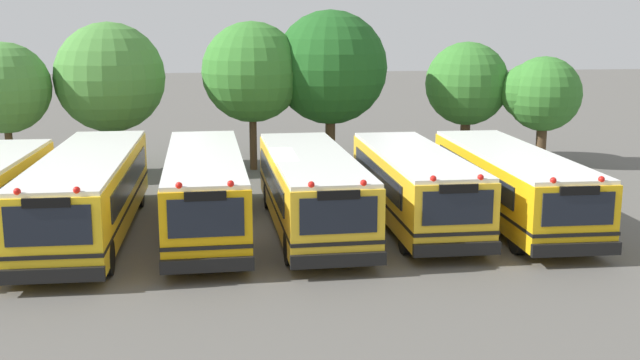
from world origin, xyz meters
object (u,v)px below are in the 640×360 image
object	(u,v)px
tree_5	(466,86)
school_bus_5	(511,182)
school_bus_2	(205,189)
tree_3	(249,72)
tree_2	(110,78)
tree_6	(539,94)
school_bus_1	(88,191)
school_bus_3	(311,188)
school_bus_4	(414,184)
tree_1	(2,88)
tree_4	(328,67)

from	to	relation	value
tree_5	school_bus_5	bearing A→B (deg)	-100.21
school_bus_2	tree_3	bearing A→B (deg)	-101.46
tree_2	tree_6	size ratio (longest dim) A/B	1.30
tree_3	tree_5	world-z (taller)	tree_3
school_bus_1	school_bus_3	distance (m)	7.05
school_bus_4	tree_1	distance (m)	18.02
school_bus_5	tree_1	bearing A→B (deg)	-25.31
school_bus_5	tree_3	size ratio (longest dim) A/B	1.57
school_bus_5	tree_2	distance (m)	18.01
tree_1	tree_6	distance (m)	23.61
school_bus_1	tree_4	bearing A→B (deg)	-129.72
tree_1	tree_6	bearing A→B (deg)	0.79
school_bus_2	tree_6	world-z (taller)	tree_6
tree_4	tree_2	bearing A→B (deg)	-177.93
school_bus_3	tree_2	bearing A→B (deg)	-55.95
school_bus_5	tree_1	size ratio (longest dim) A/B	1.80
tree_5	tree_3	bearing A→B (deg)	-176.41
school_bus_3	tree_5	xyz separation A→B (m)	(8.84, 11.49, 2.28)
tree_6	tree_1	bearing A→B (deg)	-179.21
tree_2	tree_4	size ratio (longest dim) A/B	0.92
school_bus_2	school_bus_5	bearing A→B (deg)	178.98
school_bus_3	tree_1	size ratio (longest dim) A/B	1.74
school_bus_5	tree_4	bearing A→B (deg)	-65.39
tree_4	school_bus_2	bearing A→B (deg)	-117.07
school_bus_5	tree_6	bearing A→B (deg)	-116.50
school_bus_1	tree_1	xyz separation A→B (m)	(-4.76, 9.22, 2.52)
school_bus_2	tree_6	bearing A→B (deg)	-148.97
school_bus_1	tree_4	world-z (taller)	tree_4
school_bus_5	school_bus_1	bearing A→B (deg)	1.04
school_bus_5	tree_6	size ratio (longest dim) A/B	2.06
school_bus_4	tree_4	world-z (taller)	tree_4
tree_4	tree_6	distance (m)	9.84
tree_3	tree_1	bearing A→B (deg)	-172.51
school_bus_2	tree_4	bearing A→B (deg)	-118.25
tree_4	tree_5	distance (m)	6.81
tree_3	tree_4	bearing A→B (deg)	3.13
school_bus_1	school_bus_3	world-z (taller)	school_bus_1
tree_4	tree_6	world-z (taller)	tree_4
tree_4	school_bus_1	bearing A→B (deg)	-130.37
school_bus_2	tree_2	bearing A→B (deg)	-69.46
school_bus_3	tree_6	distance (m)	15.48
tree_2	tree_3	xyz separation A→B (m)	(6.09, 0.15, 0.17)
tree_2	tree_5	distance (m)	16.44
school_bus_1	school_bus_4	bearing A→B (deg)	-179.12
school_bus_3	tree_4	world-z (taller)	tree_4
school_bus_2	tree_6	size ratio (longest dim) A/B	2.07
school_bus_4	tree_1	bearing A→B (deg)	-30.92
tree_2	tree_1	bearing A→B (deg)	-164.13
school_bus_3	tree_2	distance (m)	13.41
school_bus_4	school_bus_5	xyz separation A→B (m)	(3.33, -0.05, -0.02)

